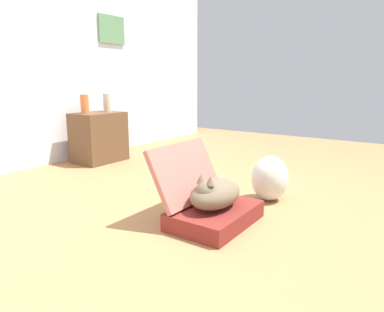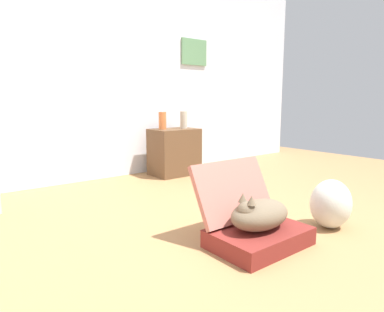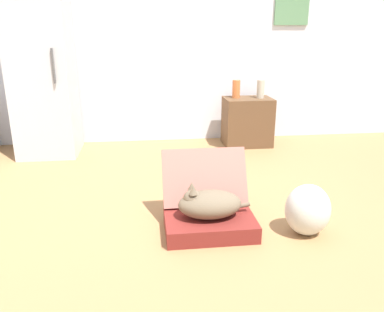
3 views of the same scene
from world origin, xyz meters
TOP-DOWN VIEW (x-y plane):
  - ground_plane at (0.00, 0.00)m, footprint 7.68×7.68m
  - wall_back at (0.00, 2.26)m, footprint 6.40×0.15m
  - suitcase_base at (-0.19, -0.25)m, footprint 0.62×0.43m
  - suitcase_lid at (-0.19, -0.01)m, footprint 0.62×0.23m
  - cat at (-0.20, -0.25)m, footprint 0.52×0.28m
  - plastic_bag_white at (0.47, -0.36)m, footprint 0.31×0.29m
  - refrigerator at (-1.70, 1.80)m, footprint 0.63×0.66m
  - side_table at (0.62, 1.85)m, footprint 0.57×0.41m
  - vase_tall at (0.48, 1.89)m, footprint 0.09×0.09m
  - vase_short at (0.76, 1.84)m, footprint 0.09×0.09m

SIDE VIEW (x-z plane):
  - ground_plane at x=0.00m, z-range 0.00..0.00m
  - suitcase_base at x=-0.19m, z-range 0.00..0.12m
  - plastic_bag_white at x=0.47m, z-range 0.00..0.36m
  - cat at x=-0.20m, z-range 0.09..0.34m
  - side_table at x=0.62m, z-range 0.00..0.58m
  - suitcase_lid at x=-0.19m, z-range 0.12..0.52m
  - vase_tall at x=0.48m, z-range 0.58..0.79m
  - vase_short at x=0.76m, z-range 0.58..0.79m
  - refrigerator at x=-1.70m, z-range 0.00..1.84m
  - wall_back at x=0.00m, z-range 0.00..2.60m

